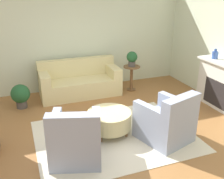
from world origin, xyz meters
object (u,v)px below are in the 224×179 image
at_px(armchair_left, 76,140).
at_px(potted_plant_floor, 21,95).
at_px(side_table, 131,74).
at_px(potted_plant_on_side_table, 132,58).
at_px(armchair_right, 167,122).
at_px(couch, 80,82).
at_px(vase_mantel_near, 215,55).
at_px(ottoman_table, 109,120).

xyz_separation_m(armchair_left, potted_plant_floor, (-0.77, 2.43, -0.04)).
height_order(side_table, potted_plant_on_side_table, potted_plant_on_side_table).
height_order(side_table, potted_plant_floor, side_table).
distance_m(armchair_left, side_table, 3.36).
xyz_separation_m(armchair_right, potted_plant_on_side_table, (0.45, 2.57, 0.55)).
bearing_deg(potted_plant_on_side_table, couch, 172.66).
relative_size(armchair_left, vase_mantel_near, 4.60).
distance_m(ottoman_table, potted_plant_on_side_table, 2.46).
xyz_separation_m(couch, vase_mantel_near, (2.93, -1.58, 0.87)).
xyz_separation_m(armchair_left, ottoman_table, (0.80, 0.62, -0.08)).
relative_size(couch, vase_mantel_near, 8.80).
distance_m(couch, potted_plant_floor, 1.54).
height_order(couch, potted_plant_floor, couch).
xyz_separation_m(side_table, potted_plant_on_side_table, (0.00, 0.00, 0.46)).
bearing_deg(ottoman_table, armchair_right, -34.13).
distance_m(side_table, potted_plant_floor, 2.93).
distance_m(side_table, vase_mantel_near, 2.19).
height_order(couch, armchair_right, armchair_right).
relative_size(side_table, potted_plant_on_side_table, 1.72).
height_order(vase_mantel_near, potted_plant_on_side_table, vase_mantel_near).
relative_size(ottoman_table, potted_plant_on_side_table, 2.14).
bearing_deg(potted_plant_on_side_table, vase_mantel_near, -42.86).
height_order(ottoman_table, side_table, side_table).
xyz_separation_m(armchair_left, armchair_right, (1.71, 0.00, 0.00)).
bearing_deg(ottoman_table, potted_plant_floor, 130.89).
distance_m(armchair_left, ottoman_table, 1.01).
bearing_deg(ottoman_table, side_table, 55.24).
relative_size(armchair_right, ottoman_table, 1.25).
bearing_deg(potted_plant_floor, potted_plant_on_side_table, 2.69).
distance_m(armchair_left, potted_plant_floor, 2.55).
xyz_separation_m(ottoman_table, side_table, (1.36, 1.95, 0.17)).
bearing_deg(vase_mantel_near, armchair_right, -149.14).
height_order(armchair_right, vase_mantel_near, vase_mantel_near).
bearing_deg(armchair_right, vase_mantel_near, 30.86).
xyz_separation_m(couch, potted_plant_floor, (-1.51, -0.32, -0.01)).
bearing_deg(ottoman_table, vase_mantel_near, 10.93).
bearing_deg(armchair_right, potted_plant_on_side_table, 80.13).
bearing_deg(armchair_right, side_table, 80.13).
distance_m(armchair_left, armchair_right, 1.71).
bearing_deg(couch, vase_mantel_near, -28.40).
height_order(ottoman_table, vase_mantel_near, vase_mantel_near).
bearing_deg(potted_plant_on_side_table, side_table, 180.00).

